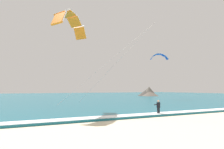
# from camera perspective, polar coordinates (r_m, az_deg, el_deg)

# --- Properties ---
(sea) EXTENTS (200.00, 120.00, 0.20)m
(sea) POSITION_cam_1_polar(r_m,az_deg,el_deg) (79.84, -15.48, -5.61)
(sea) COLOR #146075
(sea) RESTS_ON ground
(surf_foam) EXTENTS (200.00, 1.79, 0.04)m
(surf_foam) POSITION_cam_1_polar(r_m,az_deg,el_deg) (25.50, 14.01, -9.68)
(surf_foam) COLOR white
(surf_foam) RESTS_ON sea
(surfboard) EXTENTS (0.53, 1.43, 0.09)m
(surfboard) POSITION_cam_1_polar(r_m,az_deg,el_deg) (24.67, 12.04, -10.37)
(surfboard) COLOR yellow
(surfboard) RESTS_ON ground
(kitesurfer) EXTENTS (0.55, 0.54, 1.69)m
(kitesurfer) POSITION_cam_1_polar(r_m,az_deg,el_deg) (24.59, 11.98, -8.25)
(kitesurfer) COLOR black
(kitesurfer) RESTS_ON ground
(kite_primary) EXTENTS (10.86, 9.59, 11.23)m
(kite_primary) POSITION_cam_1_polar(r_m,az_deg,el_deg) (28.07, -10.91, 13.71)
(kite_primary) COLOR orange
(kite_distant) EXTENTS (4.81, 2.69, 1.79)m
(kite_distant) POSITION_cam_1_polar(r_m,az_deg,el_deg) (60.52, 12.19, 4.76)
(kite_distant) COLOR blue
(headland_right) EXTENTS (8.01, 9.34, 3.67)m
(headland_right) POSITION_cam_1_polar(r_m,az_deg,el_deg) (83.59, 9.61, -4.69)
(headland_right) COLOR #665B51
(headland_right) RESTS_ON ground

